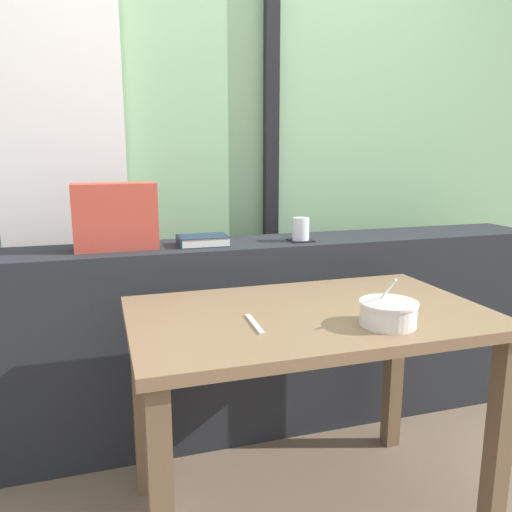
% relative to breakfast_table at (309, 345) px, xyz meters
% --- Properties ---
extents(ground, '(8.00, 8.00, 0.00)m').
position_rel_breakfast_table_xyz_m(ground, '(-0.01, 0.08, -0.62)').
color(ground, '#75604C').
extents(outdoor_backdrop, '(4.80, 0.08, 2.80)m').
position_rel_breakfast_table_xyz_m(outdoor_backdrop, '(-0.01, 1.15, 0.78)').
color(outdoor_backdrop, '#8EBC89').
rests_on(outdoor_backdrop, ground).
extents(curtain_left_panel, '(0.56, 0.06, 2.50)m').
position_rel_breakfast_table_xyz_m(curtain_left_panel, '(-0.77, 1.05, 0.63)').
color(curtain_left_panel, white).
rests_on(curtain_left_panel, ground).
extents(window_divider_post, '(0.07, 0.05, 2.60)m').
position_rel_breakfast_table_xyz_m(window_divider_post, '(0.24, 1.08, 0.68)').
color(window_divider_post, black).
rests_on(window_divider_post, ground).
extents(dark_console_ledge, '(2.80, 0.33, 0.86)m').
position_rel_breakfast_table_xyz_m(dark_console_ledge, '(-0.01, 0.63, -0.19)').
color(dark_console_ledge, '#23262B').
rests_on(dark_console_ledge, ground).
extents(breakfast_table, '(1.14, 0.69, 0.74)m').
position_rel_breakfast_table_xyz_m(breakfast_table, '(0.00, 0.00, 0.00)').
color(breakfast_table, brown).
rests_on(breakfast_table, ground).
extents(coaster_square, '(0.10, 0.10, 0.00)m').
position_rel_breakfast_table_xyz_m(coaster_square, '(0.20, 0.58, 0.24)').
color(coaster_square, black).
rests_on(coaster_square, dark_console_ledge).
extents(juice_glass, '(0.07, 0.07, 0.10)m').
position_rel_breakfast_table_xyz_m(juice_glass, '(0.20, 0.58, 0.29)').
color(juice_glass, white).
rests_on(juice_glass, coaster_square).
extents(closed_book, '(0.21, 0.15, 0.04)m').
position_rel_breakfast_table_xyz_m(closed_book, '(-0.22, 0.61, 0.26)').
color(closed_book, '#1E2D47').
rests_on(closed_book, dark_console_ledge).
extents(throw_pillow, '(0.32, 0.15, 0.26)m').
position_rel_breakfast_table_xyz_m(throw_pillow, '(-0.56, 0.63, 0.37)').
color(throw_pillow, '#B74233').
rests_on(throw_pillow, dark_console_ledge).
extents(soup_bowl, '(0.17, 0.17, 0.15)m').
position_rel_breakfast_table_xyz_m(soup_bowl, '(0.16, -0.19, 0.15)').
color(soup_bowl, silver).
rests_on(soup_bowl, breakfast_table).
extents(fork_utensil, '(0.02, 0.17, 0.01)m').
position_rel_breakfast_table_xyz_m(fork_utensil, '(-0.21, -0.07, 0.12)').
color(fork_utensil, silver).
rests_on(fork_utensil, breakfast_table).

